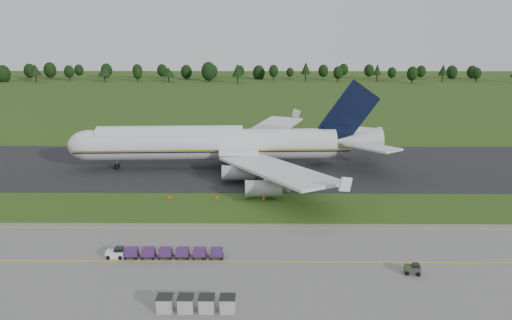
{
  "coord_description": "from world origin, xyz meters",
  "views": [
    {
      "loc": [
        2.55,
        -85.46,
        31.51
      ],
      "look_at": [
        1.79,
        2.0,
        8.38
      ],
      "focal_mm": 35.0,
      "sensor_mm": 36.0,
      "label": 1
    }
  ],
  "objects_px": {
    "aircraft": "(219,143)",
    "edge_markers": "(217,198)",
    "baggage_train": "(163,253)",
    "uld_row": "(196,304)",
    "utility_cart": "(412,270)"
  },
  "relations": [
    {
      "from": "aircraft",
      "to": "edge_markers",
      "type": "relative_size",
      "value": 3.94
    },
    {
      "from": "baggage_train",
      "to": "edge_markers",
      "type": "xyz_separation_m",
      "value": [
        5.42,
        25.14,
        -0.57
      ]
    },
    {
      "from": "aircraft",
      "to": "baggage_train",
      "type": "bearing_deg",
      "value": -95.01
    },
    {
      "from": "baggage_train",
      "to": "uld_row",
      "type": "xyz_separation_m",
      "value": [
        6.37,
        -13.65,
        0.13
      ]
    },
    {
      "from": "utility_cart",
      "to": "edge_markers",
      "type": "distance_m",
      "value": 41.03
    },
    {
      "from": "aircraft",
      "to": "uld_row",
      "type": "height_order",
      "value": "aircraft"
    },
    {
      "from": "baggage_train",
      "to": "utility_cart",
      "type": "distance_m",
      "value": 34.11
    },
    {
      "from": "baggage_train",
      "to": "edge_markers",
      "type": "distance_m",
      "value": 25.73
    },
    {
      "from": "utility_cart",
      "to": "uld_row",
      "type": "xyz_separation_m",
      "value": [
        -27.45,
        -9.18,
        0.37
      ]
    },
    {
      "from": "aircraft",
      "to": "baggage_train",
      "type": "xyz_separation_m",
      "value": [
        -4.15,
        -47.31,
        -5.0
      ]
    },
    {
      "from": "edge_markers",
      "to": "utility_cart",
      "type": "bearing_deg",
      "value": -46.2
    },
    {
      "from": "utility_cart",
      "to": "edge_markers",
      "type": "height_order",
      "value": "utility_cart"
    },
    {
      "from": "baggage_train",
      "to": "uld_row",
      "type": "height_order",
      "value": "uld_row"
    },
    {
      "from": "baggage_train",
      "to": "utility_cart",
      "type": "height_order",
      "value": "baggage_train"
    },
    {
      "from": "aircraft",
      "to": "baggage_train",
      "type": "relative_size",
      "value": 4.39
    }
  ]
}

